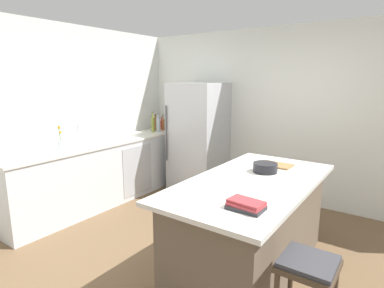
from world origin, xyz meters
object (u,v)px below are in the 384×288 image
Objects in this scene: cutting_board at (275,165)px; kitchen_island at (250,225)px; vinegar_bottle at (163,124)px; flower_vase at (61,143)px; mixing_bowl at (265,168)px; refrigerator at (198,138)px; olive_oil_bottle at (153,124)px; whiskey_bottle at (156,124)px; soda_bottle at (158,124)px; sink_faucet at (79,134)px; bar_stool at (307,277)px; cookbook_stack at (246,205)px; hot_sauce_bottle at (162,124)px.

kitchen_island is at bearing -88.85° from cutting_board.
kitchen_island is 3.08m from vinegar_bottle.
mixing_bowl is (2.55, 0.67, -0.07)m from flower_vase.
refrigerator is 4.99× the size of cutting_board.
refrigerator is 0.86m from olive_oil_bottle.
whiskey_bottle is 0.91× the size of soda_bottle.
cutting_board is (-0.01, 0.63, 0.46)m from kitchen_island.
sink_faucet is at bearing 97.96° from flower_vase.
vinegar_bottle is at bearing 157.44° from cutting_board.
refrigerator is 1.88m from sink_faucet.
vinegar_bottle is 0.13m from whiskey_bottle.
kitchen_island is 1.13× the size of refrigerator.
soda_bottle reaches higher than bar_stool.
cutting_board is at bearing -16.98° from olive_oil_bottle.
kitchen_island is 6.31× the size of flower_vase.
refrigerator is 2.96m from cookbook_stack.
flower_vase is at bearing -88.01° from hot_sauce_bottle.
hot_sauce_bottle is (-2.63, 1.76, 0.56)m from kitchen_island.
cutting_board is (2.51, -1.04, -0.12)m from vinegar_bottle.
flower_vase is 1.09× the size of whiskey_bottle.
sink_faucet reaches higher than hot_sauce_bottle.
cookbook_stack is (-0.47, 0.03, 0.38)m from bar_stool.
kitchen_island is 2.37m from refrigerator.
sink_faucet is at bearing -95.09° from soda_bottle.
mixing_bowl is (2.60, -1.24, -0.09)m from whiskey_bottle.
sink_faucet is 1.36× the size of hot_sauce_bottle.
whiskey_bottle is at bearing 91.53° from flower_vase.
cookbook_stack is (2.86, -2.21, -0.11)m from whiskey_bottle.
sink_faucet is 0.93× the size of soda_bottle.
olive_oil_bottle is (-2.52, 1.39, 0.61)m from kitchen_island.
whiskey_bottle reaches higher than kitchen_island.
cookbook_stack is at bearing -39.84° from hot_sauce_bottle.
vinegar_bottle is 1.12× the size of mixing_bowl.
refrigerator is at bearing -9.90° from hot_sauce_bottle.
hot_sauce_bottle is 2.99m from mixing_bowl.
refrigerator is at bearing 14.00° from olive_oil_bottle.
bar_stool is 4.17m from hot_sauce_bottle.
sink_faucet is at bearing 167.93° from cookbook_stack.
soda_bottle is 1.30× the size of mixing_bowl.
olive_oil_bottle is at bearing 143.62° from cookbook_stack.
hot_sauce_bottle is at bearing 170.10° from refrigerator.
whiskey_bottle is 0.17m from soda_bottle.
hot_sauce_bottle is 3.75m from cookbook_stack.
cookbook_stack is at bearing -37.96° from soda_bottle.
whiskey_bottle is at bearing -178.52° from refrigerator.
hot_sauce_bottle is at bearing 90.96° from sink_faucet.
kitchen_island is 2.94m from soda_bottle.
vinegar_bottle is 0.20m from soda_bottle.
olive_oil_bottle reaches higher than flower_vase.
cookbook_stack is (2.85, -0.61, -0.15)m from sink_faucet.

